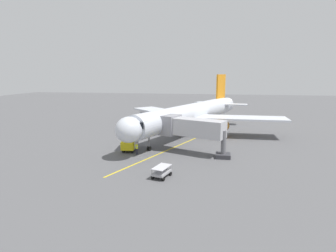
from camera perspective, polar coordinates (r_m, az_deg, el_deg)
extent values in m
plane|color=#565659|center=(55.71, 5.75, -1.62)|extent=(220.00, 220.00, 0.00)
cube|color=yellow|center=(49.08, 3.74, -3.25)|extent=(15.19, 37.18, 0.01)
cylinder|color=silver|center=(54.18, 4.47, 2.46)|extent=(16.25, 32.95, 3.80)
ellipsoid|color=silver|center=(39.13, -7.90, -0.73)|extent=(4.84, 5.06, 3.61)
cone|color=silver|center=(71.00, 11.38, 4.20)|extent=(4.29, 4.06, 3.42)
cube|color=black|center=(40.10, -6.65, 0.37)|extent=(3.59, 2.69, 0.90)
cube|color=silver|center=(54.46, 14.28, 1.57)|extent=(17.05, 5.21, 0.36)
cylinder|color=orange|center=(53.06, 10.51, -0.16)|extent=(3.41, 4.01, 2.30)
cylinder|color=black|center=(51.46, 9.79, -0.46)|extent=(2.02, 0.97, 2.10)
cube|color=silver|center=(61.69, -0.99, 2.91)|extent=(15.88, 15.58, 0.36)
cylinder|color=orange|center=(58.20, -0.18, 0.96)|extent=(3.41, 4.01, 2.30)
cylinder|color=black|center=(56.74, -1.11, 0.71)|extent=(2.02, 0.97, 2.10)
cube|color=orange|center=(67.89, 10.60, 7.16)|extent=(2.13, 4.59, 7.20)
cube|color=silver|center=(66.77, 12.98, 4.26)|extent=(6.55, 2.84, 0.24)
cube|color=silver|center=(69.09, 7.94, 4.63)|extent=(6.45, 5.95, 0.24)
cylinder|color=slate|center=(43.26, -3.85, -2.78)|extent=(0.24, 0.24, 2.77)
cylinder|color=black|center=(43.60, -3.83, -4.55)|extent=(0.68, 0.82, 0.70)
cylinder|color=slate|center=(56.09, 8.21, 0.42)|extent=(0.24, 0.24, 2.77)
cylinder|color=black|center=(56.35, 8.17, -0.97)|extent=(0.83, 1.19, 1.10)
cylinder|color=slate|center=(58.33, 3.53, 0.89)|extent=(0.24, 0.24, 2.77)
cylinder|color=black|center=(58.58, 3.52, -0.44)|extent=(0.83, 1.19, 1.10)
cube|color=#B7B7BC|center=(41.63, 5.43, -0.29)|extent=(9.32, 5.78, 2.50)
cube|color=gray|center=(43.77, 0.15, 0.30)|extent=(3.79, 4.02, 3.00)
cylinder|color=slate|center=(40.30, 11.13, -3.64)|extent=(0.70, 0.70, 3.90)
cube|color=#333338|center=(40.73, 11.05, -5.89)|extent=(2.00, 2.00, 0.60)
cylinder|color=#23232D|center=(41.84, -6.32, -5.12)|extent=(0.26, 0.26, 0.88)
cube|color=#D8EA19|center=(41.64, -6.34, -4.13)|extent=(0.44, 0.44, 0.60)
cube|color=silver|center=(41.64, -6.34, -4.13)|extent=(0.46, 0.46, 0.10)
sphere|color=beige|center=(41.54, -6.35, -3.57)|extent=(0.22, 0.22, 0.22)
cube|color=black|center=(71.71, -5.17, 1.94)|extent=(2.40, 2.29, 1.20)
cube|color=black|center=(71.13, -5.51, 2.03)|extent=(1.64, 0.78, 0.70)
cube|color=silver|center=(73.19, -4.26, 2.52)|extent=(3.20, 4.09, 2.20)
cylinder|color=black|center=(71.22, -4.87, 1.40)|extent=(0.55, 0.87, 0.84)
cylinder|color=black|center=(71.99, -5.70, 1.48)|extent=(0.55, 0.87, 0.84)
cylinder|color=black|center=(73.78, -3.39, 1.73)|extent=(0.55, 0.87, 0.84)
cylinder|color=black|center=(74.53, -4.20, 1.81)|extent=(0.55, 0.87, 0.84)
cube|color=white|center=(58.13, -8.60, -0.15)|extent=(2.16, 1.99, 1.20)
cube|color=black|center=(57.48, -8.93, -0.08)|extent=(1.70, 0.44, 0.70)
cube|color=silver|center=(59.74, -7.74, 0.64)|extent=(2.57, 3.88, 2.20)
cylinder|color=black|center=(57.72, -8.13, -0.82)|extent=(0.39, 0.87, 0.84)
cylinder|color=black|center=(58.33, -9.27, -0.74)|extent=(0.39, 0.87, 0.84)
cylinder|color=black|center=(60.52, -6.74, -0.26)|extent=(0.39, 0.87, 0.84)
cylinder|color=black|center=(61.10, -7.83, -0.19)|extent=(0.39, 0.87, 0.84)
cube|color=#9E9EA3|center=(32.66, -1.28, -9.37)|extent=(2.04, 2.88, 0.24)
cube|color=silver|center=(32.44, -1.28, -8.26)|extent=(2.04, 2.88, 0.08)
cylinder|color=slate|center=(31.26, -1.24, -9.52)|extent=(0.06, 0.06, 0.55)
cylinder|color=slate|center=(31.79, -3.27, -9.18)|extent=(0.06, 0.06, 0.55)
cylinder|color=slate|center=(33.30, 0.61, -8.24)|extent=(0.06, 0.06, 0.55)
cylinder|color=slate|center=(33.81, -1.32, -7.95)|extent=(0.06, 0.06, 0.55)
cylinder|color=black|center=(31.71, -0.98, -10.65)|extent=(0.36, 0.49, 0.44)
cylinder|color=black|center=(32.27, -3.09, -10.28)|extent=(0.36, 0.49, 0.44)
cylinder|color=black|center=(33.32, 0.48, -9.58)|extent=(0.36, 0.49, 0.44)
cylinder|color=black|center=(33.85, -1.55, -9.26)|extent=(0.36, 0.49, 0.44)
cube|color=yellow|center=(43.03, -8.09, -3.92)|extent=(2.08, 1.90, 1.20)
cube|color=black|center=(42.32, -8.29, -3.89)|extent=(1.71, 0.35, 0.70)
cube|color=silver|center=(44.77, -7.61, -2.68)|extent=(2.38, 3.80, 2.20)
cylinder|color=black|center=(42.82, -7.28, -4.80)|extent=(0.34, 0.86, 0.84)
cylinder|color=black|center=(43.08, -8.99, -4.75)|extent=(0.34, 0.86, 0.84)
cylinder|color=black|center=(45.86, -6.54, -3.75)|extent=(0.34, 0.86, 0.84)
cylinder|color=black|center=(46.10, -8.13, -3.71)|extent=(0.34, 0.86, 0.84)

